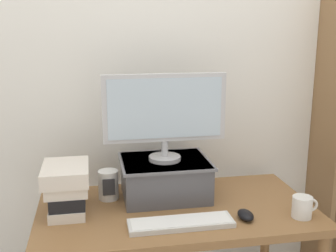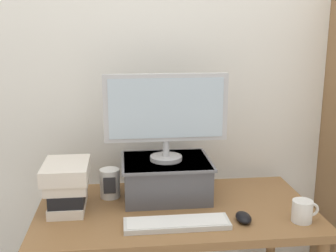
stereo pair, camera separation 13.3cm
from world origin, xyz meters
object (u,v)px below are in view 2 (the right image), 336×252
at_px(coffee_mug, 303,211).
at_px(computer_mouse, 243,217).
at_px(riser_box, 166,177).
at_px(book_stack, 67,184).
at_px(keyboard, 177,223).
at_px(computer_monitor, 166,111).
at_px(desk, 176,224).
at_px(desk_speaker, 110,183).

bearing_deg(coffee_mug, computer_mouse, 173.77).
relative_size(riser_box, book_stack, 1.59).
relative_size(riser_box, keyboard, 0.97).
height_order(keyboard, coffee_mug, coffee_mug).
bearing_deg(riser_box, computer_mouse, -46.72).
bearing_deg(book_stack, coffee_mug, -13.93).
relative_size(keyboard, computer_mouse, 4.22).
height_order(computer_monitor, computer_mouse, computer_monitor).
bearing_deg(coffee_mug, keyboard, 178.32).
relative_size(desk, computer_monitor, 2.17).
relative_size(desk, keyboard, 2.85).
height_order(riser_box, computer_monitor, computer_monitor).
bearing_deg(computer_monitor, computer_mouse, -46.58).
relative_size(desk, coffee_mug, 10.72).
bearing_deg(coffee_mug, riser_box, 147.89).
height_order(book_stack, coffee_mug, book_stack).
bearing_deg(desk_speaker, keyboard, -50.49).
relative_size(computer_monitor, book_stack, 2.16).
bearing_deg(desk, computer_mouse, -32.84).
bearing_deg(computer_monitor, coffee_mug, -32.00).
height_order(riser_box, keyboard, riser_box).
height_order(desk, keyboard, keyboard).
xyz_separation_m(desk, riser_box, (-0.03, 0.14, 0.18)).
xyz_separation_m(computer_monitor, computer_mouse, (0.30, -0.31, -0.40)).
bearing_deg(computer_mouse, book_stack, 163.64).
relative_size(computer_mouse, book_stack, 0.39).
height_order(computer_mouse, desk_speaker, desk_speaker).
bearing_deg(book_stack, keyboard, -26.50).
xyz_separation_m(riser_box, computer_monitor, (-0.00, -0.00, 0.32)).
bearing_deg(computer_mouse, riser_box, 133.28).
xyz_separation_m(computer_mouse, desk_speaker, (-0.57, 0.33, 0.05)).
relative_size(riser_box, desk_speaker, 3.03).
bearing_deg(desk, desk_speaker, 152.47).
height_order(desk, computer_mouse, computer_mouse).
relative_size(computer_monitor, desk_speaker, 4.12).
distance_m(desk, desk_speaker, 0.37).
xyz_separation_m(keyboard, coffee_mug, (0.53, -0.02, 0.03)).
bearing_deg(book_stack, riser_box, 11.55).
relative_size(riser_box, coffee_mug, 3.64).
distance_m(desk, computer_monitor, 0.53).
relative_size(computer_mouse, desk_speaker, 0.74).
bearing_deg(desk, computer_monitor, 101.63).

